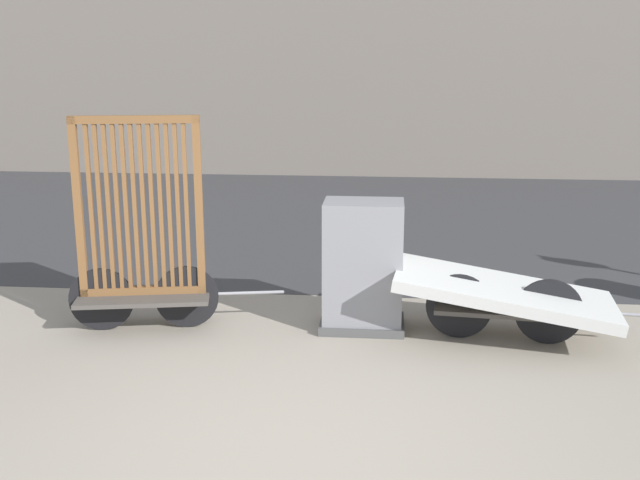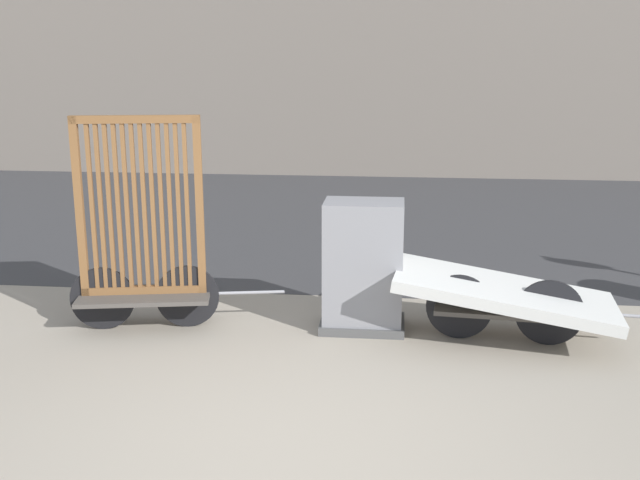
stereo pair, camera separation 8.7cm
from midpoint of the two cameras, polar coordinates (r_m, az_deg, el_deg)
name	(u,v)px [view 2 (the right image)]	position (r m, az deg, el deg)	size (l,w,h in m)	color
ground_plane	(285,452)	(5.01, -2.17, -15.88)	(60.00, 60.00, 0.00)	gray
road_strip	(355,216)	(11.92, 2.87, 1.81)	(56.00, 8.15, 0.01)	#38383A
bike_cart_with_bedframe	(143,249)	(7.04, -13.00, -0.69)	(1.96, 0.80, 1.98)	#4C4742
bike_cart_with_mattress	(505,296)	(6.83, 14.26, -4.16)	(2.30, 1.14, 0.64)	#4C4742
utility_cabinet	(363,270)	(6.91, 3.67, -2.33)	(0.78, 0.54, 1.21)	#4C4C4C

